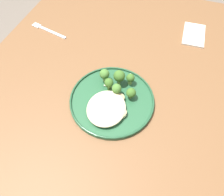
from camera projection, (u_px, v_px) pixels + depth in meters
name	position (u px, v px, depth m)	size (l,w,h in m)	color
ground	(107.00, 155.00, 1.35)	(6.00, 6.00, 0.00)	#665B51
wooden_dining_table	(104.00, 101.00, 0.80)	(1.40, 1.00, 0.74)	brown
dinner_plate	(112.00, 100.00, 0.70)	(0.29, 0.29, 0.02)	#235133
noodle_bed	(106.00, 108.00, 0.66)	(0.14, 0.13, 0.03)	beige
seared_scallop_half_hidden	(117.00, 106.00, 0.67)	(0.02, 0.02, 0.02)	#E5C689
seared_scallop_front_small	(92.00, 109.00, 0.67)	(0.03, 0.03, 0.02)	#E5C689
seared_scallop_right_edge	(103.00, 109.00, 0.67)	(0.04, 0.04, 0.01)	#E5C689
seared_scallop_left_edge	(113.00, 120.00, 0.64)	(0.02, 0.02, 0.01)	#E5C689
seared_scallop_tilted_round	(103.00, 99.00, 0.69)	(0.03, 0.03, 0.02)	beige
seared_scallop_tiny_bay	(119.00, 98.00, 0.69)	(0.03, 0.03, 0.01)	#E5C689
seared_scallop_large_seared	(121.00, 113.00, 0.66)	(0.03, 0.03, 0.02)	beige
broccoli_floret_split_head	(119.00, 76.00, 0.71)	(0.04, 0.04, 0.06)	#7A994C
broccoli_floret_rear_charred	(131.00, 93.00, 0.68)	(0.03, 0.03, 0.05)	#89A356
broccoli_floret_center_pile	(117.00, 89.00, 0.69)	(0.03, 0.03, 0.05)	#7A994C
broccoli_floret_front_edge	(109.00, 82.00, 0.70)	(0.03, 0.03, 0.05)	#7A994C
broccoli_floret_small_sprig	(105.00, 74.00, 0.72)	(0.04, 0.04, 0.05)	#89A356
broccoli_floret_tall_stalk	(130.00, 78.00, 0.71)	(0.03, 0.03, 0.05)	#89A356
onion_sliver_curled_piece	(116.00, 95.00, 0.71)	(0.04, 0.01, 0.00)	silver
onion_sliver_pale_crescent	(109.00, 87.00, 0.72)	(0.04, 0.01, 0.00)	silver
dinner_fork	(48.00, 30.00, 0.91)	(0.06, 0.19, 0.00)	silver
folded_napkin	(194.00, 35.00, 0.90)	(0.15, 0.09, 0.01)	silver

